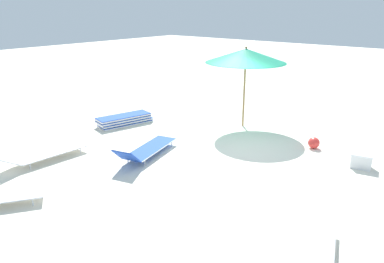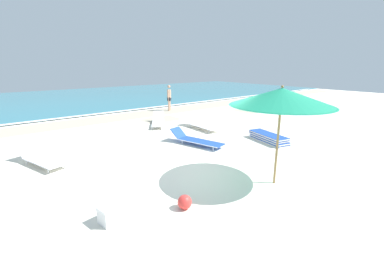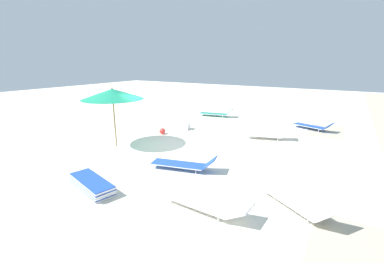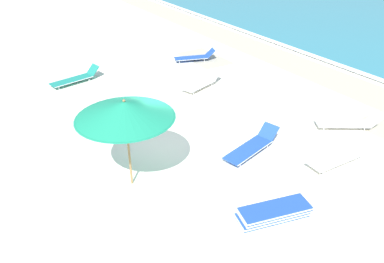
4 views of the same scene
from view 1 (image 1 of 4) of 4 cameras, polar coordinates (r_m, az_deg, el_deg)
ground_plane at (r=10.71m, az=7.54°, el=-3.03°), size 60.00×60.00×0.16m
beach_umbrella at (r=12.21m, az=8.20°, el=11.34°), size 2.59×2.59×2.62m
lounger_stack at (r=12.89m, az=-10.23°, el=1.76°), size 1.05×1.99×0.32m
sun_lounger_beside_umbrella at (r=6.31m, az=17.95°, el=-17.63°), size 1.21×2.18×0.52m
sun_lounger_near_water_left at (r=10.04m, az=-6.97°, el=-2.73°), size 1.17×2.38×0.55m
sun_lounger_near_water_right at (r=10.45m, az=-21.81°, el=-3.17°), size 0.71×2.32×0.47m
beach_ball at (r=11.12m, az=18.07°, el=-1.65°), size 0.32×0.32×0.32m
cooler_box at (r=10.23m, az=24.42°, el=-4.07°), size 0.56×0.44×0.37m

